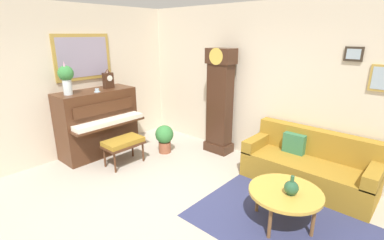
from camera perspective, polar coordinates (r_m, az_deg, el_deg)
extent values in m
cube|color=#B2A899|center=(4.05, -6.71, -17.87)|extent=(6.40, 6.00, 0.10)
cube|color=beige|center=(5.63, -25.26, 6.72)|extent=(0.10, 4.90, 2.80)
cube|color=#B28E3D|center=(5.71, -21.40, 11.88)|extent=(0.03, 1.10, 0.84)
cube|color=#998EA8|center=(5.69, -21.33, 11.88)|extent=(0.01, 0.98, 0.72)
cube|color=beige|center=(5.27, 12.73, 7.34)|extent=(5.30, 0.10, 2.80)
cube|color=#33281E|center=(4.59, 30.19, 11.59)|extent=(0.24, 0.03, 0.20)
cube|color=#9EB2C1|center=(4.58, 30.15, 11.59)|extent=(0.18, 0.01, 0.14)
cube|color=navy|center=(3.89, 17.27, -19.38)|extent=(2.10, 1.50, 0.01)
cube|color=#4C2B19|center=(5.68, -18.74, -0.47)|extent=(0.60, 1.44, 1.26)
cube|color=#4C2B19|center=(5.31, -16.47, -0.91)|extent=(0.28, 1.38, 0.04)
cube|color=white|center=(5.29, -16.53, -0.29)|extent=(0.26, 1.32, 0.08)
cube|color=#4C2B19|center=(5.32, -17.38, 2.41)|extent=(0.03, 1.20, 0.20)
cube|color=#4C2B19|center=(5.14, -13.85, -4.87)|extent=(0.42, 0.70, 0.04)
cube|color=olive|center=(5.12, -13.89, -4.25)|extent=(0.40, 0.68, 0.08)
cylinder|color=#4C2B19|center=(4.95, -15.49, -8.44)|extent=(0.04, 0.04, 0.36)
cylinder|color=#4C2B19|center=(5.25, -9.99, -6.47)|extent=(0.04, 0.04, 0.36)
cylinder|color=#4C2B19|center=(5.20, -17.43, -7.31)|extent=(0.04, 0.04, 0.36)
cylinder|color=#4C2B19|center=(5.49, -12.08, -5.52)|extent=(0.04, 0.04, 0.36)
cube|color=#3D2316|center=(5.68, 5.43, -5.42)|extent=(0.52, 0.34, 0.18)
cube|color=#3D2316|center=(5.42, 5.67, 2.41)|extent=(0.44, 0.28, 1.78)
cube|color=#3D2316|center=(5.25, 6.00, 12.90)|extent=(0.52, 0.32, 0.28)
cylinder|color=gold|center=(5.13, 4.95, 12.83)|extent=(0.30, 0.02, 0.30)
cylinder|color=gold|center=(5.36, 5.37, 2.93)|extent=(0.03, 0.03, 0.70)
cube|color=olive|center=(4.73, 22.40, -10.01)|extent=(1.90, 0.80, 0.42)
cube|color=olive|center=(4.83, 24.19, -4.32)|extent=(1.90, 0.20, 0.44)
cube|color=olive|center=(4.92, 13.39, -4.36)|extent=(0.18, 0.80, 0.20)
cube|color=olive|center=(4.45, 33.33, -9.26)|extent=(0.18, 0.80, 0.20)
cube|color=#38754C|center=(4.79, 20.14, -4.52)|extent=(0.34, 0.12, 0.32)
cylinder|color=gold|center=(3.67, 18.57, -13.84)|extent=(0.88, 0.88, 0.04)
torus|color=brown|center=(3.67, 18.57, -13.84)|extent=(0.88, 0.88, 0.04)
cylinder|color=brown|center=(4.07, 20.38, -14.42)|extent=(0.04, 0.04, 0.42)
cylinder|color=brown|center=(3.69, 23.56, -18.40)|extent=(0.04, 0.04, 0.42)
cylinder|color=brown|center=(3.51, 15.65, -19.53)|extent=(0.04, 0.04, 0.42)
cylinder|color=brown|center=(3.91, 13.26, -15.17)|extent=(0.04, 0.04, 0.42)
cube|color=#3D2316|center=(5.64, -16.77, 7.74)|extent=(0.12, 0.18, 0.30)
cylinder|color=white|center=(5.58, -16.48, 8.19)|extent=(0.01, 0.11, 0.11)
cone|color=#3D2316|center=(5.61, -16.94, 9.65)|extent=(0.10, 0.10, 0.08)
cylinder|color=silver|center=(5.28, -24.11, 6.13)|extent=(0.15, 0.15, 0.26)
sphere|color=#387F3D|center=(5.24, -24.44, 8.70)|extent=(0.26, 0.26, 0.26)
cone|color=#D199B7|center=(5.19, -24.68, 10.06)|extent=(0.06, 0.06, 0.16)
cylinder|color=#ADC6D6|center=(5.36, -18.82, 5.50)|extent=(0.12, 0.12, 0.01)
cylinder|color=#ADC6D6|center=(5.35, -18.85, 5.77)|extent=(0.08, 0.08, 0.06)
cylinder|color=#234C33|center=(3.61, 19.53, -14.03)|extent=(0.09, 0.09, 0.01)
sphere|color=#285638|center=(3.57, 19.66, -12.94)|extent=(0.17, 0.17, 0.17)
cylinder|color=#285638|center=(3.51, 19.85, -11.31)|extent=(0.04, 0.04, 0.08)
cylinder|color=#935138|center=(5.60, -5.59, -5.51)|extent=(0.24, 0.24, 0.22)
sphere|color=#387F3D|center=(5.50, -5.67, -2.92)|extent=(0.36, 0.36, 0.36)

